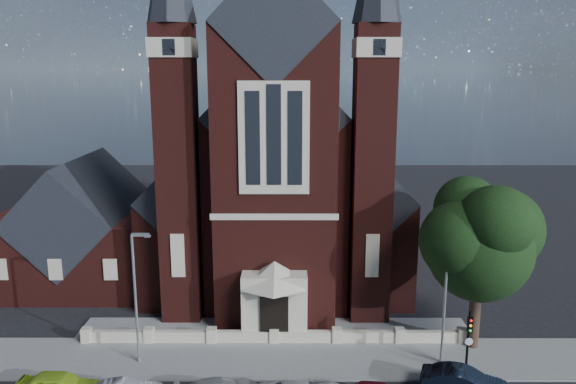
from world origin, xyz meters
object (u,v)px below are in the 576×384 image
object	(u,v)px
street_lamp_left	(137,291)
traffic_signal	(469,336)
car_navy	(464,383)
parish_hall	(84,232)
church	(279,172)
street_tree	(483,243)
street_lamp_right	(447,291)

from	to	relation	value
street_lamp_left	traffic_signal	size ratio (longest dim) A/B	2.02
traffic_signal	car_navy	size ratio (longest dim) A/B	0.87
street_lamp_left	traffic_signal	bearing A→B (deg)	-4.76
parish_hall	car_navy	distance (m)	31.71
church	street_lamp_left	distance (m)	20.84
church	car_navy	size ratio (longest dim) A/B	7.59
church	traffic_signal	xyz separation A→B (m)	(11.00, -20.52, -5.60)
street_tree	street_lamp_left	world-z (taller)	street_tree
church	street_lamp_left	bearing A→B (deg)	-112.66
church	car_navy	distance (m)	25.70
street_tree	street_lamp_right	distance (m)	3.84
street_lamp_left	parish_hall	bearing A→B (deg)	120.02
church	street_lamp_left	world-z (taller)	church
parish_hall	street_lamp_left	xyz separation A→B (m)	(8.09, -14.00, 0.59)
church	traffic_signal	size ratio (longest dim) A/B	8.72
street_tree	car_navy	distance (m)	8.35
church	street_lamp_right	size ratio (longest dim) A/B	4.31
parish_hall	street_tree	world-z (taller)	street_tree
church	street_tree	size ratio (longest dim) A/B	3.26
parish_hall	car_navy	xyz separation A→B (m)	(26.31, -17.40, -3.25)
church	street_tree	distance (m)	21.38
street_tree	car_navy	bearing A→B (deg)	-114.08
street_lamp_right	traffic_signal	xyz separation A→B (m)	(0.91, -1.57, -2.02)
street_tree	street_lamp_left	distance (m)	20.71
church	car_navy	world-z (taller)	church
street_tree	church	bearing A→B (deg)	126.17
street_lamp_right	parish_hall	bearing A→B (deg)	151.78
street_tree	street_lamp_right	size ratio (longest dim) A/B	1.32
street_tree	car_navy	xyz separation A→B (m)	(-2.28, -5.11, -6.20)
street_tree	street_lamp_right	world-z (taller)	street_tree
street_lamp_right	church	bearing A→B (deg)	118.04
parish_hall	street_tree	distance (m)	31.27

